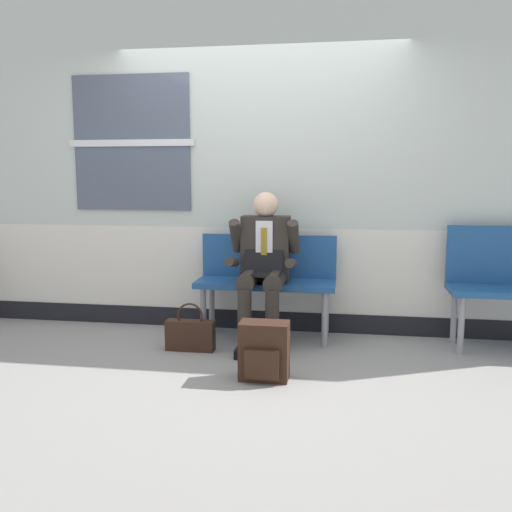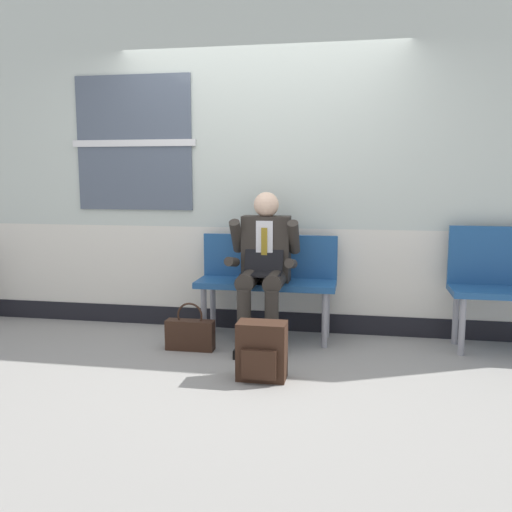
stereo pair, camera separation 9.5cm
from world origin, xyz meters
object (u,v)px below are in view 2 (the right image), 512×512
object	(u,v)px
bench_with_person	(267,276)
backpack	(262,352)
person_seated	(264,264)
handbag	(190,334)

from	to	relation	value
bench_with_person	backpack	bearing A→B (deg)	-82.88
bench_with_person	person_seated	xyz separation A→B (m)	(0.00, -0.19, 0.14)
handbag	bench_with_person	bearing A→B (deg)	40.42
person_seated	handbag	xyz separation A→B (m)	(-0.55, -0.28, -0.55)
bench_with_person	handbag	bearing A→B (deg)	-139.58
bench_with_person	handbag	size ratio (longest dim) A/B	3.01
person_seated	backpack	world-z (taller)	person_seated
bench_with_person	backpack	xyz separation A→B (m)	(0.13, -1.01, -0.34)
bench_with_person	person_seated	distance (m)	0.24
backpack	bench_with_person	bearing A→B (deg)	97.12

